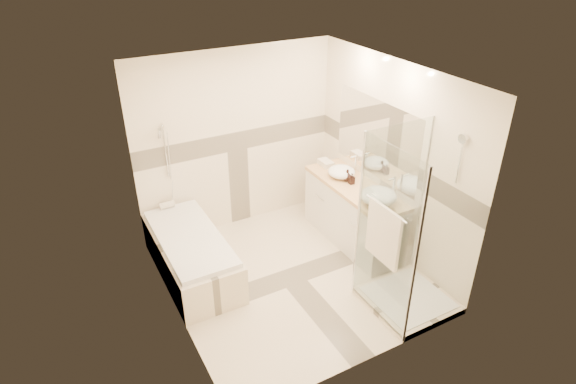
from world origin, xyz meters
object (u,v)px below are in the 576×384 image
bathtub (191,253)px  amenity_bottle_a (352,179)px  vessel_sink_far (378,196)px  amenity_bottle_b (347,175)px  shower_enclosure (400,267)px  vessel_sink_near (342,172)px  vanity (353,213)px

bathtub → amenity_bottle_a: (2.13, -0.28, 0.62)m
vessel_sink_far → amenity_bottle_b: vessel_sink_far is taller
bathtub → shower_enclosure: 2.47m
bathtub → amenity_bottle_b: 2.23m
vessel_sink_near → amenity_bottle_a: 0.23m
vanity → amenity_bottle_a: amenity_bottle_a is taller
vanity → vessel_sink_near: bearing=93.9°
vanity → bathtub: bearing=170.8°
shower_enclosure → vessel_sink_near: bearing=80.1°
amenity_bottle_b → amenity_bottle_a: bearing=-90.0°
amenity_bottle_a → shower_enclosure: bearing=-101.5°
vanity → vessel_sink_far: 0.71m
vanity → amenity_bottle_b: size_ratio=10.17×
bathtub → vessel_sink_far: (2.13, -0.84, 0.63)m
shower_enclosure → vessel_sink_near: size_ratio=5.62×
bathtub → shower_enclosure: (1.86, -1.62, 0.20)m
vanity → shower_enclosure: 1.31m
vessel_sink_near → amenity_bottle_b: (0.00, -0.13, 0.01)m
vessel_sink_near → vessel_sink_far: (0.00, -0.78, 0.02)m
bathtub → amenity_bottle_b: size_ratio=10.67×
amenity_bottle_b → vessel_sink_near: bearing=90.0°
vanity → amenity_bottle_a: 0.50m
vessel_sink_near → bathtub: bearing=178.6°
vanity → amenity_bottle_b: bearing=96.9°
bathtub → vessel_sink_far: 2.37m
shower_enclosure → vanity: bearing=77.0°
bathtub → vessel_sink_near: size_ratio=4.69×
shower_enclosure → amenity_bottle_b: (0.27, 1.44, 0.42)m
shower_enclosure → vessel_sink_near: (0.27, 1.57, 0.42)m
amenity_bottle_a → amenity_bottle_b: amenity_bottle_b is taller
shower_enclosure → amenity_bottle_b: shower_enclosure is taller
shower_enclosure → vessel_sink_far: size_ratio=4.57×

